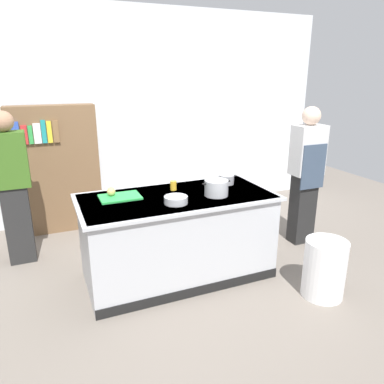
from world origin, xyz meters
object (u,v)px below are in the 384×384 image
(onion, at_px, (111,192))
(bookshelf, at_px, (57,170))
(stock_pot, at_px, (216,188))
(person_chef, at_px, (306,173))
(person_guest, at_px, (13,186))
(mixing_bowl, at_px, (176,200))
(juice_cup, at_px, (173,185))
(trash_bin, at_px, (324,269))
(sauce_pan, at_px, (227,180))

(onion, xyz_separation_m, bookshelf, (-0.43, 1.60, -0.11))
(onion, height_order, stock_pot, stock_pot)
(person_chef, height_order, person_guest, same)
(onion, height_order, mixing_bowl, onion)
(mixing_bowl, distance_m, juice_cup, 0.43)
(bookshelf, bearing_deg, onion, -74.96)
(onion, relative_size, trash_bin, 0.15)
(onion, distance_m, bookshelf, 1.66)
(juice_cup, relative_size, person_guest, 0.06)
(mixing_bowl, bearing_deg, sauce_pan, 27.23)
(onion, xyz_separation_m, mixing_bowl, (0.53, -0.41, -0.03))
(stock_pot, bearing_deg, trash_bin, -44.35)
(stock_pot, height_order, juice_cup, stock_pot)
(stock_pot, bearing_deg, mixing_bowl, -171.67)
(trash_bin, bearing_deg, sauce_pan, 114.75)
(stock_pot, bearing_deg, person_guest, 149.36)
(sauce_pan, xyz_separation_m, juice_cup, (-0.63, 0.02, -0.00))
(onion, height_order, person_guest, person_guest)
(sauce_pan, distance_m, person_chef, 1.10)
(onion, bearing_deg, person_chef, -0.84)
(trash_bin, relative_size, person_chef, 0.34)
(person_chef, bearing_deg, sauce_pan, 93.50)
(person_chef, bearing_deg, person_guest, 79.99)
(onion, bearing_deg, juice_cup, -0.15)
(mixing_bowl, relative_size, trash_bin, 0.39)
(person_chef, xyz_separation_m, person_guest, (-3.31, 0.83, -0.00))
(trash_bin, bearing_deg, stock_pot, 135.65)
(sauce_pan, xyz_separation_m, trash_bin, (0.50, -1.09, -0.66))
(sauce_pan, bearing_deg, mixing_bowl, -152.77)
(onion, height_order, trash_bin, onion)
(sauce_pan, relative_size, mixing_bowl, 1.02)
(juice_cup, relative_size, bookshelf, 0.06)
(mixing_bowl, bearing_deg, juice_cup, 73.05)
(stock_pot, distance_m, juice_cup, 0.48)
(stock_pot, xyz_separation_m, person_guest, (-1.92, 1.14, -0.07))
(person_guest, distance_m, bookshelf, 0.94)
(onion, distance_m, juice_cup, 0.66)
(person_guest, bearing_deg, person_chef, 93.65)
(stock_pot, relative_size, trash_bin, 0.53)
(onion, distance_m, person_chef, 2.38)
(juice_cup, bearing_deg, person_guest, 153.26)
(juice_cup, bearing_deg, onion, 179.85)
(bookshelf, bearing_deg, trash_bin, -50.75)
(sauce_pan, height_order, trash_bin, sauce_pan)
(trash_bin, bearing_deg, mixing_bowl, 150.61)
(stock_pot, xyz_separation_m, sauce_pan, (0.29, 0.32, -0.03))
(juice_cup, xyz_separation_m, bookshelf, (-1.09, 1.60, -0.10))
(juice_cup, bearing_deg, trash_bin, -44.61)
(juice_cup, xyz_separation_m, trash_bin, (1.13, -1.11, -0.66))
(onion, relative_size, person_chef, 0.05)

